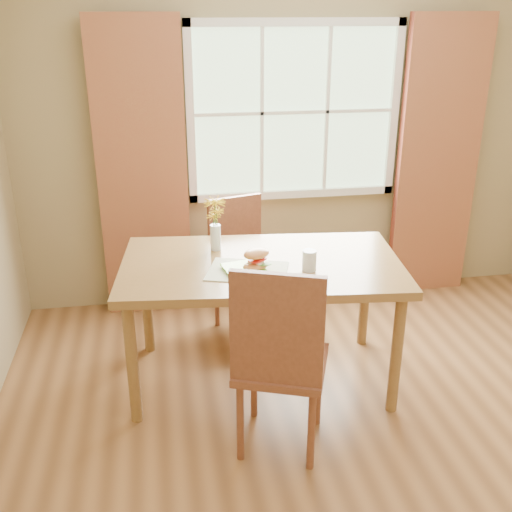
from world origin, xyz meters
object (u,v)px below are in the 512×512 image
at_px(chair_near, 279,356).
at_px(water_glass, 309,261).
at_px(croissant_sandwich, 256,259).
at_px(flower_vase, 215,219).
at_px(dining_table, 261,275).
at_px(chair_far, 241,260).

relative_size(chair_near, water_glass, 8.95).
bearing_deg(croissant_sandwich, flower_vase, 94.19).
xyz_separation_m(chair_near, croissant_sandwich, (-0.02, 0.58, 0.29)).
bearing_deg(dining_table, croissant_sandwich, -105.93).
relative_size(dining_table, croissant_sandwich, 9.05).
relative_size(chair_far, water_glass, 8.00).
distance_m(chair_near, flower_vase, 1.06).
bearing_deg(croissant_sandwich, chair_far, 65.17).
xyz_separation_m(chair_far, flower_vase, (-0.22, -0.45, 0.48)).
relative_size(chair_far, flower_vase, 2.93).
bearing_deg(chair_near, dining_table, 107.77).
xyz_separation_m(dining_table, water_glass, (0.25, -0.16, 0.14)).
xyz_separation_m(chair_far, croissant_sandwich, (-0.03, -0.83, 0.35)).
height_order(chair_far, water_glass, chair_far).
relative_size(dining_table, chair_far, 1.79).
distance_m(dining_table, water_glass, 0.33).
distance_m(dining_table, flower_vase, 0.45).
xyz_separation_m(croissant_sandwich, water_glass, (0.30, -0.03, -0.02)).
height_order(chair_near, croissant_sandwich, chair_near).
distance_m(chair_far, flower_vase, 0.70).
bearing_deg(chair_far, croissant_sandwich, -108.24).
bearing_deg(flower_vase, chair_far, 63.83).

